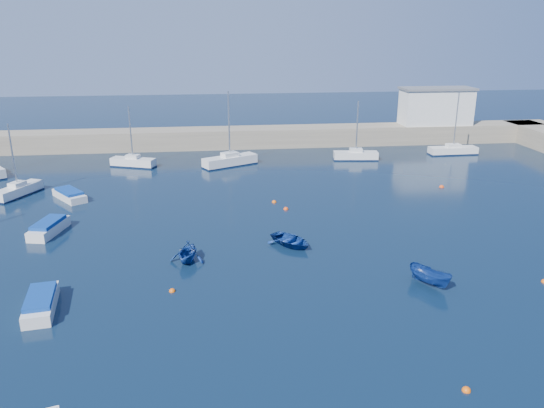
{
  "coord_description": "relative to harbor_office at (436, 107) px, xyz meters",
  "views": [
    {
      "loc": [
        -2.8,
        -28.1,
        15.99
      ],
      "look_at": [
        2.3,
        14.88,
        1.6
      ],
      "focal_mm": 35.0,
      "sensor_mm": 36.0,
      "label": 1
    }
  ],
  "objects": [
    {
      "name": "buoy_1",
      "position": [
        -26.03,
        -28.07,
        -5.1
      ],
      "size": [
        0.48,
        0.48,
        0.48
      ],
      "primitive_type": "sphere",
      "color": "#E74311",
      "rests_on": "ground"
    },
    {
      "name": "buoy_0",
      "position": [
        -35.56,
        -43.2,
        -5.1
      ],
      "size": [
        0.42,
        0.42,
        0.42
      ],
      "primitive_type": "sphere",
      "color": "#E8590C",
      "rests_on": "ground"
    },
    {
      "name": "dinghy_right",
      "position": [
        -18.89,
        -44.31,
        -4.49
      ],
      "size": [
        2.68,
        3.29,
        1.22
      ],
      "primitive_type": "imported",
      "rotation": [
        0.0,
        0.0,
        0.56
      ],
      "color": "navy",
      "rests_on": "ground"
    },
    {
      "name": "buoy_3",
      "position": [
        -26.86,
        -25.87,
        -5.1
      ],
      "size": [
        0.45,
        0.45,
        0.45
      ],
      "primitive_type": "sphere",
      "color": "#E8590C",
      "rests_on": "ground"
    },
    {
      "name": "buoy_2",
      "position": [
        -11.12,
        -44.79,
        -5.1
      ],
      "size": [
        0.43,
        0.43,
        0.43
      ],
      "primitive_type": "sphere",
      "color": "#E8590C",
      "rests_on": "ground"
    },
    {
      "name": "buoy_5",
      "position": [
        -21.41,
        -54.73,
        -5.1
      ],
      "size": [
        0.43,
        0.43,
        0.43
      ],
      "primitive_type": "sphere",
      "color": "#E8590C",
      "rests_on": "ground"
    },
    {
      "name": "sailboat_6",
      "position": [
        -30.48,
        -10.96,
        -4.44
      ],
      "size": [
        6.9,
        4.84,
        9.0
      ],
      "rotation": [
        0.0,
        0.0,
        2.05
      ],
      "color": "silver",
      "rests_on": "ground"
    },
    {
      "name": "sailboat_7",
      "position": [
        -14.4,
        -9.76,
        -4.51
      ],
      "size": [
        5.7,
        2.19,
        7.45
      ],
      "rotation": [
        0.0,
        0.0,
        1.46
      ],
      "color": "silver",
      "rests_on": "ground"
    },
    {
      "name": "motorboat_0",
      "position": [
        -43.17,
        -44.63,
        -4.62
      ],
      "size": [
        2.21,
        4.71,
        1.01
      ],
      "rotation": [
        0.0,
        0.0,
        0.14
      ],
      "color": "silver",
      "rests_on": "ground"
    },
    {
      "name": "motorboat_2",
      "position": [
        -46.73,
        -22.46,
        -4.65
      ],
      "size": [
        4.03,
        4.72,
        0.96
      ],
      "rotation": [
        0.0,
        0.0,
        0.62
      ],
      "color": "silver",
      "rests_on": "ground"
    },
    {
      "name": "dinghy_left",
      "position": [
        -34.71,
        -38.69,
        -4.33
      ],
      "size": [
        3.17,
        3.45,
        1.53
      ],
      "primitive_type": "imported",
      "rotation": [
        0.0,
        0.0,
        -0.26
      ],
      "color": "navy",
      "rests_on": "ground"
    },
    {
      "name": "sailboat_8",
      "position": [
        -0.68,
        -8.22,
        -4.55
      ],
      "size": [
        6.41,
        1.9,
        8.33
      ],
      "rotation": [
        0.0,
        0.0,
        1.59
      ],
      "color": "silver",
      "rests_on": "ground"
    },
    {
      "name": "harbor_office",
      "position": [
        0.0,
        0.0,
        0.0
      ],
      "size": [
        10.0,
        4.0,
        5.0
      ],
      "primitive_type": "cube",
      "color": "silver",
      "rests_on": "back_wall"
    },
    {
      "name": "dinghy_center",
      "position": [
        -26.86,
        -36.58,
        -4.71
      ],
      "size": [
        4.35,
        4.6,
        0.77
      ],
      "primitive_type": "imported",
      "rotation": [
        0.0,
        0.0,
        0.62
      ],
      "color": "navy",
      "rests_on": "ground"
    },
    {
      "name": "ground",
      "position": [
        -30.0,
        -46.0,
        -5.1
      ],
      "size": [
        220.0,
        220.0,
        0.0
      ],
      "primitive_type": "plane",
      "color": "#0B1C31",
      "rests_on": "ground"
    },
    {
      "name": "motorboat_1",
      "position": [
        -46.17,
        -31.74,
        -4.59
      ],
      "size": [
        2.52,
        4.71,
        1.1
      ],
      "rotation": [
        0.0,
        0.0,
        -0.22
      ],
      "color": "silver",
      "rests_on": "ground"
    },
    {
      "name": "back_wall",
      "position": [
        -30.0,
        0.0,
        -3.8
      ],
      "size": [
        96.0,
        4.5,
        2.6
      ],
      "primitive_type": "cube",
      "color": "gray",
      "rests_on": "ground"
    },
    {
      "name": "buoy_4",
      "position": [
        -8.64,
        -22.89,
        -5.1
      ],
      "size": [
        0.51,
        0.51,
        0.51
      ],
      "primitive_type": "sphere",
      "color": "#E74311",
      "rests_on": "ground"
    },
    {
      "name": "sailboat_5",
      "position": [
        -42.17,
        -10.03,
        -4.51
      ],
      "size": [
        5.62,
        3.34,
        7.29
      ],
      "rotation": [
        0.0,
        0.0,
        1.21
      ],
      "color": "silver",
      "rests_on": "ground"
    },
    {
      "name": "sailboat_3",
      "position": [
        -52.09,
        -20.71,
        -4.53
      ],
      "size": [
        3.7,
        5.57,
        7.27
      ],
      "rotation": [
        0.0,
        0.0,
        -0.44
      ],
      "color": "silver",
      "rests_on": "ground"
    }
  ]
}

